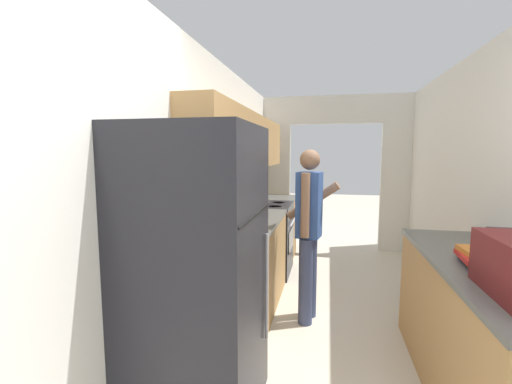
% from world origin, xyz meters
% --- Properties ---
extents(wall_left, '(0.38, 6.93, 2.50)m').
position_xyz_m(wall_left, '(-1.14, 2.03, 1.42)').
color(wall_left, silver).
rests_on(wall_left, ground_plane).
extents(wall_right, '(0.06, 6.93, 2.50)m').
position_xyz_m(wall_right, '(1.21, 1.66, 1.25)').
color(wall_right, silver).
rests_on(wall_right, ground_plane).
extents(wall_far_with_doorway, '(2.75, 0.06, 2.50)m').
position_xyz_m(wall_far_with_doorway, '(0.00, 4.56, 1.42)').
color(wall_far_with_doorway, silver).
rests_on(wall_far_with_doorway, ground_plane).
extents(counter_left, '(0.62, 3.20, 0.92)m').
position_xyz_m(counter_left, '(-0.88, 2.47, 0.46)').
color(counter_left, '#B2844C').
rests_on(counter_left, ground_plane).
extents(counter_right, '(0.62, 1.88, 0.92)m').
position_xyz_m(counter_right, '(0.88, 1.08, 0.46)').
color(counter_right, '#B2844C').
rests_on(counter_right, ground_plane).
extents(refrigerator, '(0.73, 0.80, 1.75)m').
position_xyz_m(refrigerator, '(-0.83, 0.64, 0.87)').
color(refrigerator, black).
rests_on(refrigerator, ground_plane).
extents(range_oven, '(0.66, 0.75, 1.06)m').
position_xyz_m(range_oven, '(-0.87, 3.20, 0.46)').
color(range_oven, black).
rests_on(range_oven, ground_plane).
extents(person, '(0.52, 0.42, 1.62)m').
position_xyz_m(person, '(-0.26, 1.97, 0.87)').
color(person, '#384266').
rests_on(person, ground_plane).
extents(book_stack, '(0.25, 0.31, 0.09)m').
position_xyz_m(book_stack, '(0.83, 1.06, 0.96)').
color(book_stack, '#2D4C99').
rests_on(book_stack, counter_right).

